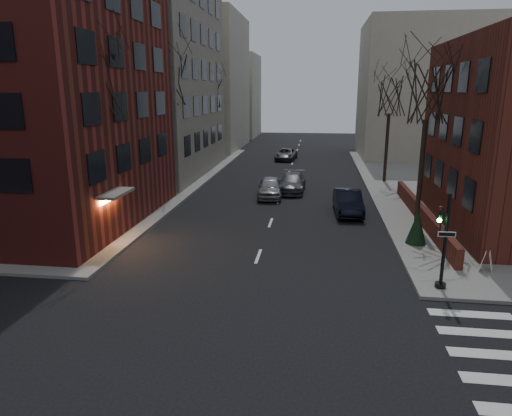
{
  "coord_description": "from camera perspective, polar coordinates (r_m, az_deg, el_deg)",
  "views": [
    {
      "loc": [
        2.75,
        -9.33,
        8.1
      ],
      "look_at": [
        -0.37,
        13.91,
        2.0
      ],
      "focal_mm": 32.0,
      "sensor_mm": 36.0,
      "label": 1
    }
  ],
  "objects": [
    {
      "name": "tree_left_c",
      "position": [
        50.66,
        -5.71,
        14.43
      ],
      "size": [
        3.96,
        3.96,
        9.72
      ],
      "color": "#2D231C",
      "rests_on": "sidewalk_far_left"
    },
    {
      "name": "evergreen_shrub",
      "position": [
        25.58,
        19.47,
        -2.29
      ],
      "size": [
        1.3,
        1.3,
        1.79
      ],
      "primitive_type": "cone",
      "rotation": [
        0.0,
        0.0,
        -0.24
      ],
      "color": "#163318",
      "rests_on": "sidewalk_far_right"
    },
    {
      "name": "building_distant_la",
      "position": [
        66.74,
        -8.06,
        15.22
      ],
      "size": [
        14.0,
        16.0,
        18.0
      ],
      "primitive_type": "cube",
      "color": "#B7B09B",
      "rests_on": "ground"
    },
    {
      "name": "building_left_tan",
      "position": [
        47.98,
        -17.95,
        20.99
      ],
      "size": [
        18.0,
        18.0,
        28.0
      ],
      "primitive_type": "cube",
      "color": "gray",
      "rests_on": "ground"
    },
    {
      "name": "low_wall_right",
      "position": [
        30.02,
        20.0,
        -0.69
      ],
      "size": [
        0.35,
        16.0,
        1.0
      ],
      "primitive_type": "cube",
      "color": "#5B231A",
      "rests_on": "sidewalk_far_right"
    },
    {
      "name": "streetlamp_far",
      "position": [
        52.63,
        -4.45,
        10.33
      ],
      "size": [
        0.36,
        0.36,
        6.28
      ],
      "color": "black",
      "rests_on": "sidewalk_far_left"
    },
    {
      "name": "car_lane_far",
      "position": [
        54.58,
        3.78,
        6.73
      ],
      "size": [
        2.59,
        5.01,
        1.35
      ],
      "primitive_type": "imported",
      "rotation": [
        0.0,
        0.0,
        -0.07
      ],
      "color": "#424247",
      "rests_on": "ground"
    },
    {
      "name": "building_distant_ra",
      "position": [
        60.58,
        19.9,
        13.65
      ],
      "size": [
        14.0,
        14.0,
        16.0
      ],
      "primitive_type": "cube",
      "color": "#B7B09B",
      "rests_on": "ground"
    },
    {
      "name": "building_left_brick",
      "position": [
        31.64,
        -28.57,
        14.51
      ],
      "size": [
        15.0,
        15.0,
        18.0
      ],
      "primitive_type": "cube",
      "color": "maroon",
      "rests_on": "ground"
    },
    {
      "name": "traffic_signal",
      "position": [
        20.02,
        22.32,
        -4.56
      ],
      "size": [
        0.76,
        0.44,
        4.0
      ],
      "color": "black",
      "rests_on": "sidewalk_far_right"
    },
    {
      "name": "parked_sedan",
      "position": [
        31.19,
        11.42,
        0.75
      ],
      "size": [
        1.93,
        4.92,
        1.59
      ],
      "primitive_type": "imported",
      "rotation": [
        0.0,
        0.0,
        0.05
      ],
      "color": "black",
      "rests_on": "ground"
    },
    {
      "name": "car_lane_silver",
      "position": [
        35.35,
        1.72,
        2.61
      ],
      "size": [
        2.2,
        4.67,
        1.54
      ],
      "primitive_type": "imported",
      "rotation": [
        0.0,
        0.0,
        0.09
      ],
      "color": "gray",
      "rests_on": "ground"
    },
    {
      "name": "tree_right_b",
      "position": [
        41.77,
        16.43,
        13.31
      ],
      "size": [
        3.74,
        3.74,
        9.18
      ],
      "color": "#2D231C",
      "rests_on": "sidewalk_far_right"
    },
    {
      "name": "tree_right_a",
      "position": [
        27.99,
        20.73,
        13.53
      ],
      "size": [
        3.96,
        3.96,
        9.72
      ],
      "color": "#2D231C",
      "rests_on": "sidewalk_far_right"
    },
    {
      "name": "streetlamp_near",
      "position": [
        33.41,
        -11.64,
        7.65
      ],
      "size": [
        0.36,
        0.36,
        6.28
      ],
      "color": "black",
      "rests_on": "sidewalk_far_left"
    },
    {
      "name": "building_distant_lb",
      "position": [
        82.85,
        -3.41,
        13.8
      ],
      "size": [
        10.0,
        12.0,
        14.0
      ],
      "primitive_type": "cube",
      "color": "#B7B09B",
      "rests_on": "ground"
    },
    {
      "name": "car_lane_gray",
      "position": [
        37.35,
        4.52,
        3.18
      ],
      "size": [
        2.23,
        5.17,
        1.48
      ],
      "primitive_type": "imported",
      "rotation": [
        0.0,
        0.0,
        -0.03
      ],
      "color": "#45464B",
      "rests_on": "ground"
    },
    {
      "name": "tree_left_b",
      "position": [
        37.18,
        -10.85,
        15.59
      ],
      "size": [
        4.4,
        4.4,
        10.8
      ],
      "color": "#2D231C",
      "rests_on": "sidewalk_far_left"
    },
    {
      "name": "tree_left_a",
      "position": [
        26.03,
        -19.34,
        14.61
      ],
      "size": [
        4.18,
        4.18,
        10.26
      ],
      "color": "#2D231C",
      "rests_on": "sidewalk_far_left"
    },
    {
      "name": "sandwich_board",
      "position": [
        23.15,
        26.88,
        -5.96
      ],
      "size": [
        0.59,
        0.67,
        0.9
      ],
      "primitive_type": "cube",
      "rotation": [
        0.0,
        0.0,
        -0.4
      ],
      "color": "white",
      "rests_on": "sidewalk_far_right"
    }
  ]
}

